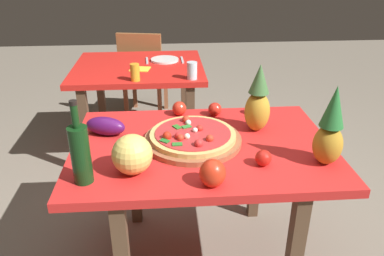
% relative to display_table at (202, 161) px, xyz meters
% --- Properties ---
extents(display_table, '(1.21, 0.83, 0.72)m').
position_rel_display_table_xyz_m(display_table, '(0.00, 0.00, 0.00)').
color(display_table, brown).
rests_on(display_table, ground_plane).
extents(background_table, '(0.98, 0.85, 0.72)m').
position_rel_display_table_xyz_m(background_table, '(-0.36, 1.30, -0.01)').
color(background_table, brown).
rests_on(background_table, ground_plane).
extents(dining_chair, '(0.47, 0.47, 0.85)m').
position_rel_display_table_xyz_m(dining_chair, '(-0.37, 1.94, -0.15)').
color(dining_chair, '#975738').
rests_on(dining_chair, ground_plane).
extents(pizza_board, '(0.46, 0.46, 0.02)m').
position_rel_display_table_xyz_m(pizza_board, '(-0.04, 0.02, 0.10)').
color(pizza_board, '#975738').
rests_on(pizza_board, display_table).
extents(pizza, '(0.40, 0.40, 0.06)m').
position_rel_display_table_xyz_m(pizza, '(-0.05, 0.02, 0.13)').
color(pizza, tan).
rests_on(pizza, pizza_board).
extents(wine_bottle, '(0.08, 0.08, 0.34)m').
position_rel_display_table_xyz_m(wine_bottle, '(-0.50, -0.27, 0.22)').
color(wine_bottle, '#113514').
rests_on(wine_bottle, display_table).
extents(pineapple_left, '(0.12, 0.12, 0.35)m').
position_rel_display_table_xyz_m(pineapple_left, '(0.50, -0.21, 0.25)').
color(pineapple_left, '#B58325').
rests_on(pineapple_left, display_table).
extents(pineapple_right, '(0.12, 0.12, 0.34)m').
position_rel_display_table_xyz_m(pineapple_right, '(0.28, 0.13, 0.24)').
color(pineapple_right, '#BA902A').
rests_on(pineapple_right, display_table).
extents(melon, '(0.17, 0.17, 0.17)m').
position_rel_display_table_xyz_m(melon, '(-0.31, -0.22, 0.17)').
color(melon, '#EBCC63').
rests_on(melon, display_table).
extents(bell_pepper, '(0.10, 0.10, 0.11)m').
position_rel_display_table_xyz_m(bell_pepper, '(0.01, -0.33, 0.14)').
color(bell_pepper, red).
rests_on(bell_pepper, display_table).
extents(eggplant, '(0.22, 0.15, 0.09)m').
position_rel_display_table_xyz_m(eggplant, '(-0.46, 0.13, 0.14)').
color(eggplant, '#4D1457').
rests_on(eggplant, display_table).
extents(tomato_near_board, '(0.07, 0.07, 0.07)m').
position_rel_display_table_xyz_m(tomato_near_board, '(0.10, 0.32, 0.13)').
color(tomato_near_board, red).
rests_on(tomato_near_board, display_table).
extents(tomato_beside_pepper, '(0.08, 0.08, 0.08)m').
position_rel_display_table_xyz_m(tomato_beside_pepper, '(-0.09, 0.34, 0.13)').
color(tomato_beside_pepper, red).
rests_on(tomato_beside_pepper, display_table).
extents(tomato_by_bottle, '(0.06, 0.06, 0.06)m').
position_rel_display_table_xyz_m(tomato_by_bottle, '(0.31, 0.33, 0.12)').
color(tomato_by_bottle, red).
rests_on(tomato_by_bottle, display_table).
extents(tomato_at_corner, '(0.07, 0.07, 0.07)m').
position_rel_display_table_xyz_m(tomato_at_corner, '(0.24, -0.21, 0.13)').
color(tomato_at_corner, red).
rests_on(tomato_at_corner, display_table).
extents(drinking_glass_juice, '(0.06, 0.06, 0.12)m').
position_rel_display_table_xyz_m(drinking_glass_juice, '(-0.36, 0.94, 0.15)').
color(drinking_glass_juice, orange).
rests_on(drinking_glass_juice, background_table).
extents(drinking_glass_water, '(0.07, 0.07, 0.12)m').
position_rel_display_table_xyz_m(drinking_glass_water, '(0.02, 0.95, 0.15)').
color(drinking_glass_water, silver).
rests_on(drinking_glass_water, background_table).
extents(dinner_plate, '(0.22, 0.22, 0.02)m').
position_rel_display_table_xyz_m(dinner_plate, '(-0.16, 1.41, 0.10)').
color(dinner_plate, white).
rests_on(dinner_plate, background_table).
extents(fork_utensil, '(0.03, 0.18, 0.01)m').
position_rel_display_table_xyz_m(fork_utensil, '(-0.30, 1.41, 0.10)').
color(fork_utensil, silver).
rests_on(fork_utensil, background_table).
extents(knife_utensil, '(0.02, 0.18, 0.01)m').
position_rel_display_table_xyz_m(knife_utensil, '(-0.02, 1.41, 0.10)').
color(knife_utensil, silver).
rests_on(knife_utensil, background_table).
extents(napkin_folded, '(0.16, 0.15, 0.01)m').
position_rel_display_table_xyz_m(napkin_folded, '(-0.35, 1.19, 0.09)').
color(napkin_folded, yellow).
rests_on(napkin_folded, background_table).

